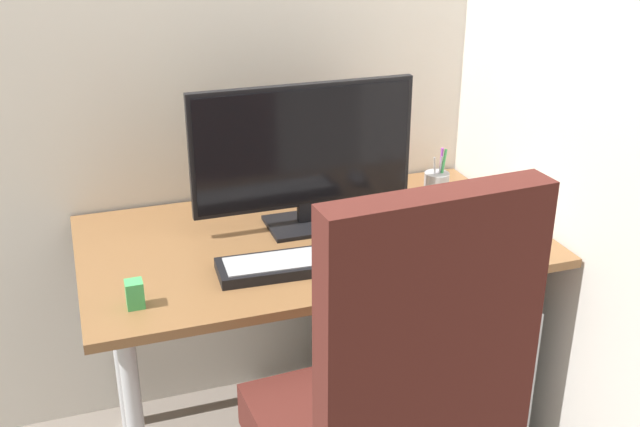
{
  "coord_description": "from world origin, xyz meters",
  "views": [
    {
      "loc": [
        -0.6,
        -1.84,
        1.64
      ],
      "look_at": [
        0.0,
        -0.07,
        0.81
      ],
      "focal_mm": 43.28,
      "sensor_mm": 36.0,
      "label": 1
    }
  ],
  "objects_px": {
    "office_chair": "(389,420)",
    "notebook": "(492,225)",
    "coffee_mug": "(360,174)",
    "desk_clamp_accessory": "(135,294)",
    "mouse": "(428,245)",
    "monitor": "(304,152)",
    "pen_holder": "(436,188)",
    "filing_cabinet": "(417,358)",
    "keyboard": "(310,262)"
  },
  "relations": [
    {
      "from": "filing_cabinet",
      "to": "pen_holder",
      "type": "bearing_deg",
      "value": 54.7
    },
    {
      "from": "keyboard",
      "to": "pen_holder",
      "type": "xyz_separation_m",
      "value": [
        0.49,
        0.27,
        0.04
      ]
    },
    {
      "from": "office_chair",
      "to": "coffee_mug",
      "type": "relative_size",
      "value": 9.37
    },
    {
      "from": "keyboard",
      "to": "pen_holder",
      "type": "height_order",
      "value": "pen_holder"
    },
    {
      "from": "keyboard",
      "to": "desk_clamp_accessory",
      "type": "xyz_separation_m",
      "value": [
        -0.45,
        -0.06,
        0.02
      ]
    },
    {
      "from": "filing_cabinet",
      "to": "coffee_mug",
      "type": "bearing_deg",
      "value": 102.65
    },
    {
      "from": "monitor",
      "to": "keyboard",
      "type": "height_order",
      "value": "monitor"
    },
    {
      "from": "mouse",
      "to": "notebook",
      "type": "relative_size",
      "value": 0.61
    },
    {
      "from": "filing_cabinet",
      "to": "pen_holder",
      "type": "distance_m",
      "value": 0.53
    },
    {
      "from": "coffee_mug",
      "to": "pen_holder",
      "type": "bearing_deg",
      "value": -44.62
    },
    {
      "from": "keyboard",
      "to": "desk_clamp_accessory",
      "type": "height_order",
      "value": "desk_clamp_accessory"
    },
    {
      "from": "filing_cabinet",
      "to": "coffee_mug",
      "type": "distance_m",
      "value": 0.6
    },
    {
      "from": "pen_holder",
      "to": "keyboard",
      "type": "bearing_deg",
      "value": -151.24
    },
    {
      "from": "notebook",
      "to": "coffee_mug",
      "type": "xyz_separation_m",
      "value": [
        -0.25,
        0.39,
        0.04
      ]
    },
    {
      "from": "monitor",
      "to": "mouse",
      "type": "distance_m",
      "value": 0.43
    },
    {
      "from": "desk_clamp_accessory",
      "to": "pen_holder",
      "type": "bearing_deg",
      "value": 19.32
    },
    {
      "from": "office_chair",
      "to": "filing_cabinet",
      "type": "xyz_separation_m",
      "value": [
        0.38,
        0.64,
        -0.35
      ]
    },
    {
      "from": "desk_clamp_accessory",
      "to": "monitor",
      "type": "bearing_deg",
      "value": 31.31
    },
    {
      "from": "office_chair",
      "to": "keyboard",
      "type": "relative_size",
      "value": 2.44
    },
    {
      "from": "monitor",
      "to": "desk_clamp_accessory",
      "type": "relative_size",
      "value": 9.53
    },
    {
      "from": "office_chair",
      "to": "notebook",
      "type": "bearing_deg",
      "value": 45.42
    },
    {
      "from": "filing_cabinet",
      "to": "notebook",
      "type": "xyz_separation_m",
      "value": [
        0.18,
        -0.07,
        0.46
      ]
    },
    {
      "from": "monitor",
      "to": "notebook",
      "type": "xyz_separation_m",
      "value": [
        0.5,
        -0.2,
        -0.21
      ]
    },
    {
      "from": "coffee_mug",
      "to": "filing_cabinet",
      "type": "bearing_deg",
      "value": -77.35
    },
    {
      "from": "office_chair",
      "to": "filing_cabinet",
      "type": "height_order",
      "value": "office_chair"
    },
    {
      "from": "pen_holder",
      "to": "coffee_mug",
      "type": "xyz_separation_m",
      "value": [
        -0.18,
        0.18,
        0.0
      ]
    },
    {
      "from": "mouse",
      "to": "keyboard",
      "type": "bearing_deg",
      "value": 177.04
    },
    {
      "from": "mouse",
      "to": "notebook",
      "type": "distance_m",
      "value": 0.25
    },
    {
      "from": "office_chair",
      "to": "coffee_mug",
      "type": "height_order",
      "value": "office_chair"
    },
    {
      "from": "keyboard",
      "to": "mouse",
      "type": "xyz_separation_m",
      "value": [
        0.32,
        -0.02,
        0.01
      ]
    },
    {
      "from": "coffee_mug",
      "to": "mouse",
      "type": "bearing_deg",
      "value": -88.74
    },
    {
      "from": "office_chair",
      "to": "desk_clamp_accessory",
      "type": "distance_m",
      "value": 0.65
    },
    {
      "from": "monitor",
      "to": "keyboard",
      "type": "bearing_deg",
      "value": -104.57
    },
    {
      "from": "coffee_mug",
      "to": "desk_clamp_accessory",
      "type": "relative_size",
      "value": 1.88
    },
    {
      "from": "pen_holder",
      "to": "office_chair",
      "type": "bearing_deg",
      "value": -121.93
    },
    {
      "from": "monitor",
      "to": "coffee_mug",
      "type": "height_order",
      "value": "monitor"
    },
    {
      "from": "keyboard",
      "to": "monitor",
      "type": "bearing_deg",
      "value": 75.43
    },
    {
      "from": "pen_holder",
      "to": "notebook",
      "type": "height_order",
      "value": "pen_holder"
    },
    {
      "from": "pen_holder",
      "to": "desk_clamp_accessory",
      "type": "xyz_separation_m",
      "value": [
        -0.94,
        -0.33,
        -0.02
      ]
    },
    {
      "from": "coffee_mug",
      "to": "desk_clamp_accessory",
      "type": "xyz_separation_m",
      "value": [
        -0.76,
        -0.5,
        -0.02
      ]
    },
    {
      "from": "office_chair",
      "to": "notebook",
      "type": "distance_m",
      "value": 0.81
    },
    {
      "from": "mouse",
      "to": "desk_clamp_accessory",
      "type": "distance_m",
      "value": 0.77
    },
    {
      "from": "office_chair",
      "to": "filing_cabinet",
      "type": "distance_m",
      "value": 0.82
    },
    {
      "from": "filing_cabinet",
      "to": "monitor",
      "type": "distance_m",
      "value": 0.75
    },
    {
      "from": "mouse",
      "to": "monitor",
      "type": "bearing_deg",
      "value": 134.3
    },
    {
      "from": "notebook",
      "to": "coffee_mug",
      "type": "height_order",
      "value": "coffee_mug"
    },
    {
      "from": "keyboard",
      "to": "coffee_mug",
      "type": "bearing_deg",
      "value": 54.89
    },
    {
      "from": "keyboard",
      "to": "mouse",
      "type": "height_order",
      "value": "mouse"
    },
    {
      "from": "pen_holder",
      "to": "notebook",
      "type": "bearing_deg",
      "value": -71.65
    },
    {
      "from": "mouse",
      "to": "desk_clamp_accessory",
      "type": "height_order",
      "value": "desk_clamp_accessory"
    }
  ]
}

